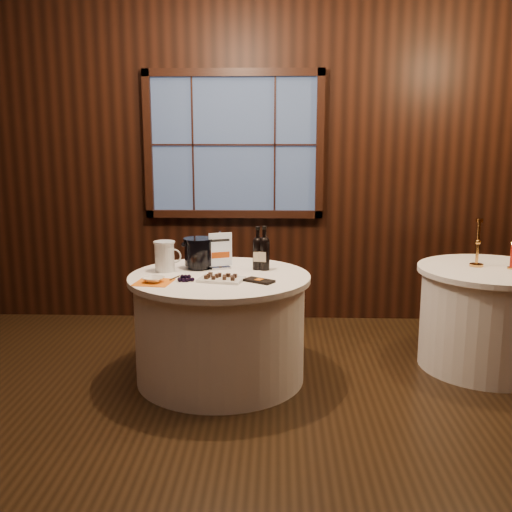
{
  "coord_description": "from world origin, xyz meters",
  "views": [
    {
      "loc": [
        0.41,
        -3.08,
        1.73
      ],
      "look_at": [
        0.26,
        0.9,
        0.93
      ],
      "focal_mm": 42.0,
      "sensor_mm": 36.0,
      "label": 1
    }
  ],
  "objects_px": {
    "port_bottle_left": "(258,251)",
    "red_candle": "(512,258)",
    "ice_bucket": "(199,253)",
    "brass_candlestick": "(477,249)",
    "main_table": "(220,327)",
    "port_bottle_right": "(264,251)",
    "cracker_bowl": "(154,280)",
    "chocolate_plate": "(221,278)",
    "sign_stand": "(220,256)",
    "chocolate_box": "(259,281)",
    "grape_bunch": "(185,278)",
    "glass_pitcher": "(165,256)",
    "side_table": "(488,317)"
  },
  "relations": [
    {
      "from": "port_bottle_left",
      "to": "red_candle",
      "type": "xyz_separation_m",
      "value": [
        1.86,
        0.09,
        -0.06
      ]
    },
    {
      "from": "ice_bucket",
      "to": "brass_candlestick",
      "type": "xyz_separation_m",
      "value": [
        2.07,
        0.15,
        0.01
      ]
    },
    {
      "from": "main_table",
      "to": "port_bottle_right",
      "type": "bearing_deg",
      "value": 29.41
    },
    {
      "from": "cracker_bowl",
      "to": "port_bottle_left",
      "type": "bearing_deg",
      "value": 32.02
    },
    {
      "from": "ice_bucket",
      "to": "chocolate_plate",
      "type": "xyz_separation_m",
      "value": [
        0.2,
        -0.37,
        -0.1
      ]
    },
    {
      "from": "chocolate_plate",
      "to": "sign_stand",
      "type": "bearing_deg",
      "value": 96.52
    },
    {
      "from": "port_bottle_left",
      "to": "port_bottle_right",
      "type": "distance_m",
      "value": 0.05
    },
    {
      "from": "sign_stand",
      "to": "ice_bucket",
      "type": "relative_size",
      "value": 1.23
    },
    {
      "from": "brass_candlestick",
      "to": "chocolate_box",
      "type": "bearing_deg",
      "value": -161.18
    },
    {
      "from": "grape_bunch",
      "to": "glass_pitcher",
      "type": "height_order",
      "value": "glass_pitcher"
    },
    {
      "from": "sign_stand",
      "to": "brass_candlestick",
      "type": "bearing_deg",
      "value": -16.0
    },
    {
      "from": "glass_pitcher",
      "to": "brass_candlestick",
      "type": "distance_m",
      "value": 2.32
    },
    {
      "from": "ice_bucket",
      "to": "side_table",
      "type": "bearing_deg",
      "value": 2.54
    },
    {
      "from": "port_bottle_left",
      "to": "chocolate_plate",
      "type": "distance_m",
      "value": 0.44
    },
    {
      "from": "main_table",
      "to": "port_bottle_right",
      "type": "distance_m",
      "value": 0.63
    },
    {
      "from": "ice_bucket",
      "to": "chocolate_box",
      "type": "relative_size",
      "value": 1.13
    },
    {
      "from": "cracker_bowl",
      "to": "sign_stand",
      "type": "bearing_deg",
      "value": 46.98
    },
    {
      "from": "port_bottle_left",
      "to": "ice_bucket",
      "type": "bearing_deg",
      "value": -177.06
    },
    {
      "from": "sign_stand",
      "to": "glass_pitcher",
      "type": "height_order",
      "value": "sign_stand"
    },
    {
      "from": "glass_pitcher",
      "to": "red_candle",
      "type": "relative_size",
      "value": 1.08
    },
    {
      "from": "port_bottle_left",
      "to": "glass_pitcher",
      "type": "height_order",
      "value": "port_bottle_left"
    },
    {
      "from": "main_table",
      "to": "chocolate_box",
      "type": "xyz_separation_m",
      "value": [
        0.28,
        -0.19,
        0.39
      ]
    },
    {
      "from": "main_table",
      "to": "red_candle",
      "type": "xyz_separation_m",
      "value": [
        2.13,
        0.28,
        0.46
      ]
    },
    {
      "from": "port_bottle_left",
      "to": "port_bottle_right",
      "type": "xyz_separation_m",
      "value": [
        0.05,
        -0.01,
        0.0
      ]
    },
    {
      "from": "sign_stand",
      "to": "port_bottle_right",
      "type": "bearing_deg",
      "value": -24.6
    },
    {
      "from": "chocolate_plate",
      "to": "brass_candlestick",
      "type": "relative_size",
      "value": 0.92
    },
    {
      "from": "sign_stand",
      "to": "cracker_bowl",
      "type": "xyz_separation_m",
      "value": [
        -0.4,
        -0.43,
        -0.07
      ]
    },
    {
      "from": "main_table",
      "to": "grape_bunch",
      "type": "distance_m",
      "value": 0.49
    },
    {
      "from": "red_candle",
      "to": "port_bottle_left",
      "type": "bearing_deg",
      "value": -177.35
    },
    {
      "from": "side_table",
      "to": "port_bottle_right",
      "type": "bearing_deg",
      "value": -175.78
    },
    {
      "from": "chocolate_box",
      "to": "brass_candlestick",
      "type": "bearing_deg",
      "value": 52.04
    },
    {
      "from": "chocolate_box",
      "to": "glass_pitcher",
      "type": "relative_size",
      "value": 0.92
    },
    {
      "from": "side_table",
      "to": "chocolate_box",
      "type": "xyz_separation_m",
      "value": [
        -1.72,
        -0.49,
        0.39
      ]
    },
    {
      "from": "glass_pitcher",
      "to": "brass_candlestick",
      "type": "xyz_separation_m",
      "value": [
        2.3,
        0.25,
        0.02
      ]
    },
    {
      "from": "chocolate_plate",
      "to": "grape_bunch",
      "type": "bearing_deg",
      "value": -173.42
    },
    {
      "from": "port_bottle_right",
      "to": "glass_pitcher",
      "type": "relative_size",
      "value": 1.47
    },
    {
      "from": "port_bottle_right",
      "to": "ice_bucket",
      "type": "bearing_deg",
      "value": -162.81
    },
    {
      "from": "grape_bunch",
      "to": "chocolate_box",
      "type": "bearing_deg",
      "value": 0.01
    },
    {
      "from": "side_table",
      "to": "chocolate_plate",
      "type": "height_order",
      "value": "chocolate_plate"
    },
    {
      "from": "main_table",
      "to": "sign_stand",
      "type": "distance_m",
      "value": 0.52
    },
    {
      "from": "port_bottle_left",
      "to": "brass_candlestick",
      "type": "distance_m",
      "value": 1.65
    },
    {
      "from": "main_table",
      "to": "ice_bucket",
      "type": "height_order",
      "value": "ice_bucket"
    },
    {
      "from": "port_bottle_right",
      "to": "brass_candlestick",
      "type": "relative_size",
      "value": 0.89
    },
    {
      "from": "cracker_bowl",
      "to": "chocolate_plate",
      "type": "bearing_deg",
      "value": 9.16
    },
    {
      "from": "side_table",
      "to": "chocolate_plate",
      "type": "xyz_separation_m",
      "value": [
        -1.97,
        -0.46,
        0.4
      ]
    },
    {
      "from": "sign_stand",
      "to": "red_candle",
      "type": "distance_m",
      "value": 2.14
    },
    {
      "from": "main_table",
      "to": "cracker_bowl",
      "type": "bearing_deg",
      "value": -150.5
    },
    {
      "from": "port_bottle_left",
      "to": "grape_bunch",
      "type": "relative_size",
      "value": 1.77
    },
    {
      "from": "port_bottle_right",
      "to": "ice_bucket",
      "type": "distance_m",
      "value": 0.48
    },
    {
      "from": "side_table",
      "to": "port_bottle_right",
      "type": "height_order",
      "value": "port_bottle_right"
    }
  ]
}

